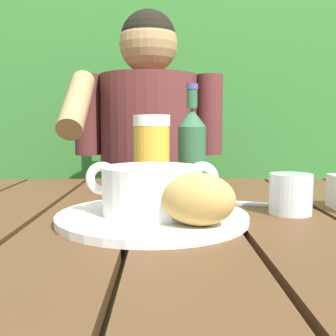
# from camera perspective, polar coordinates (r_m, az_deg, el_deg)

# --- Properties ---
(dining_table) EXTENTS (1.40, 0.82, 0.74)m
(dining_table) POSITION_cam_1_polar(r_m,az_deg,el_deg) (0.71, 2.09, -13.39)
(dining_table) COLOR #51341D
(dining_table) RESTS_ON ground_plane
(hedge_backdrop) EXTENTS (3.83, 0.98, 2.44)m
(hedge_backdrop) POSITION_cam_1_polar(r_m,az_deg,el_deg) (2.16, 0.40, 10.67)
(hedge_backdrop) COLOR #36742F
(hedge_backdrop) RESTS_ON ground_plane
(chair_near_diner) EXTENTS (0.42, 0.48, 0.94)m
(chair_near_diner) POSITION_cam_1_polar(r_m,az_deg,el_deg) (1.58, -2.40, -9.34)
(chair_near_diner) COLOR #4F401D
(chair_near_diner) RESTS_ON ground_plane
(person_eating) EXTENTS (0.48, 0.47, 1.25)m
(person_eating) POSITION_cam_1_polar(r_m,az_deg,el_deg) (1.33, -2.84, -0.32)
(person_eating) COLOR #5C2928
(person_eating) RESTS_ON ground_plane
(serving_plate) EXTENTS (0.29, 0.29, 0.01)m
(serving_plate) POSITION_cam_1_polar(r_m,az_deg,el_deg) (0.62, -2.21, -6.87)
(serving_plate) COLOR white
(serving_plate) RESTS_ON dining_table
(soup_bowl) EXTENTS (0.20, 0.15, 0.08)m
(soup_bowl) POSITION_cam_1_polar(r_m,az_deg,el_deg) (0.61, -2.22, -2.91)
(soup_bowl) COLOR white
(soup_bowl) RESTS_ON serving_plate
(bread_roll) EXTENTS (0.12, 0.10, 0.07)m
(bread_roll) POSITION_cam_1_polar(r_m,az_deg,el_deg) (0.54, 4.25, -4.38)
(bread_roll) COLOR tan
(bread_roll) RESTS_ON serving_plate
(beer_glass) EXTENTS (0.08, 0.08, 0.17)m
(beer_glass) POSITION_cam_1_polar(r_m,az_deg,el_deg) (0.85, -2.29, 1.92)
(beer_glass) COLOR gold
(beer_glass) RESTS_ON dining_table
(beer_bottle) EXTENTS (0.06, 0.06, 0.24)m
(beer_bottle) POSITION_cam_1_polar(r_m,az_deg,el_deg) (0.93, 3.34, 3.09)
(beer_bottle) COLOR #2F5E3C
(beer_bottle) RESTS_ON dining_table
(water_glass_small) EXTENTS (0.07, 0.07, 0.07)m
(water_glass_small) POSITION_cam_1_polar(r_m,az_deg,el_deg) (0.70, 16.80, -3.48)
(water_glass_small) COLOR silver
(water_glass_small) RESTS_ON dining_table
(table_knife) EXTENTS (0.16, 0.06, 0.01)m
(table_knife) POSITION_cam_1_polar(r_m,az_deg,el_deg) (0.76, 8.27, -4.73)
(table_knife) COLOR silver
(table_knife) RESTS_ON dining_table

